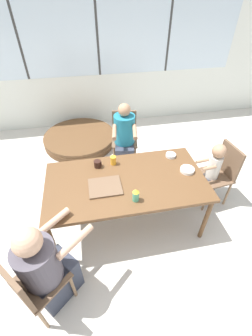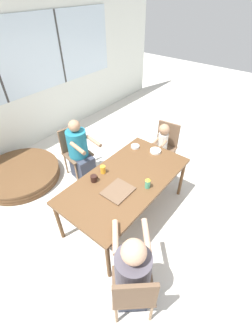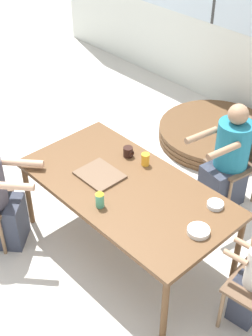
% 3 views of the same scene
% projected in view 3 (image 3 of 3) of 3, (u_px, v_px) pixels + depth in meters
% --- Properties ---
extents(ground_plane, '(16.00, 16.00, 0.00)m').
position_uv_depth(ground_plane, '(126.00, 247.00, 4.15)').
color(ground_plane, beige).
extents(dining_table, '(1.79, 0.94, 0.70)m').
position_uv_depth(dining_table, '(126.00, 191.00, 3.75)').
color(dining_table, brown).
rests_on(dining_table, ground_plane).
extents(chair_for_man_blue_shirt, '(0.46, 0.46, 0.86)m').
position_uv_depth(chair_for_man_blue_shirt, '(241.00, 153.00, 4.41)').
color(chair_for_man_blue_shirt, brown).
rests_on(chair_for_man_blue_shirt, ground_plane).
extents(person_man_blue_shirt, '(0.41, 0.63, 1.07)m').
position_uv_depth(person_man_blue_shirt, '(228.00, 162.00, 4.36)').
color(person_man_blue_shirt, '#333847').
rests_on(person_man_blue_shirt, ground_plane).
extents(person_toddler, '(0.33, 0.21, 0.93)m').
position_uv_depth(person_toddler, '(252.00, 279.00, 3.27)').
color(person_toddler, '#333847').
rests_on(person_toddler, ground_plane).
extents(food_tray_dark, '(0.35, 0.30, 0.02)m').
position_uv_depth(food_tray_dark, '(100.00, 175.00, 3.82)').
color(food_tray_dark, brown).
rests_on(food_tray_dark, dining_table).
extents(coffee_mug, '(0.09, 0.08, 0.09)m').
position_uv_depth(coffee_mug, '(128.00, 152.00, 4.02)').
color(coffee_mug, black).
rests_on(coffee_mug, dining_table).
extents(sippy_cup, '(0.07, 0.07, 0.15)m').
position_uv_depth(sippy_cup, '(100.00, 198.00, 3.48)').
color(sippy_cup, '#4CA57F').
rests_on(sippy_cup, dining_table).
extents(juice_glass, '(0.07, 0.07, 0.11)m').
position_uv_depth(juice_glass, '(145.00, 159.00, 3.91)').
color(juice_glass, gold).
rests_on(juice_glass, dining_table).
extents(bowl_white_shallow, '(0.13, 0.13, 0.04)m').
position_uv_depth(bowl_white_shallow, '(215.00, 205.00, 3.52)').
color(bowl_white_shallow, silver).
rests_on(bowl_white_shallow, dining_table).
extents(bowl_cereal, '(0.16, 0.16, 0.04)m').
position_uv_depth(bowl_cereal, '(198.00, 231.00, 3.29)').
color(bowl_cereal, white).
rests_on(bowl_cereal, dining_table).
extents(folded_table_stack, '(1.32, 1.32, 0.18)m').
position_uv_depth(folded_table_stack, '(215.00, 134.00, 5.44)').
color(folded_table_stack, brown).
rests_on(folded_table_stack, ground_plane).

